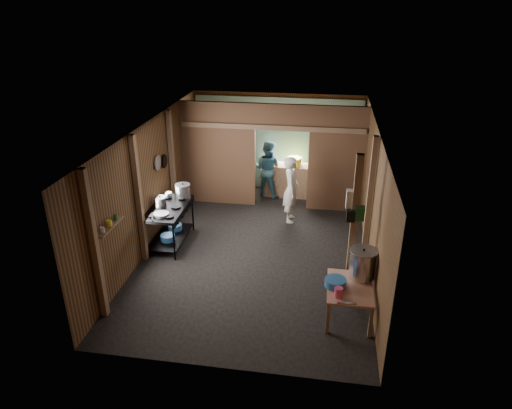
% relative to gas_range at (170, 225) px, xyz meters
% --- Properties ---
extents(floor, '(4.50, 7.00, 0.00)m').
position_rel_gas_range_xyz_m(floor, '(1.88, 0.09, -0.43)').
color(floor, black).
rests_on(floor, ground).
extents(ceiling, '(4.50, 7.00, 0.00)m').
position_rel_gas_range_xyz_m(ceiling, '(1.88, 0.09, 2.17)').
color(ceiling, '#484642').
rests_on(ceiling, ground).
extents(wall_back, '(4.50, 0.00, 2.60)m').
position_rel_gas_range_xyz_m(wall_back, '(1.88, 3.59, 0.87)').
color(wall_back, brown).
rests_on(wall_back, ground).
extents(wall_front, '(4.50, 0.00, 2.60)m').
position_rel_gas_range_xyz_m(wall_front, '(1.88, -3.41, 0.87)').
color(wall_front, brown).
rests_on(wall_front, ground).
extents(wall_left, '(0.00, 7.00, 2.60)m').
position_rel_gas_range_xyz_m(wall_left, '(-0.37, 0.09, 0.87)').
color(wall_left, brown).
rests_on(wall_left, ground).
extents(wall_right, '(0.00, 7.00, 2.60)m').
position_rel_gas_range_xyz_m(wall_right, '(4.13, 0.09, 0.87)').
color(wall_right, brown).
rests_on(wall_right, ground).
extents(partition_left, '(1.85, 0.10, 2.60)m').
position_rel_gas_range_xyz_m(partition_left, '(0.55, 2.29, 0.87)').
color(partition_left, brown).
rests_on(partition_left, floor).
extents(partition_right, '(1.35, 0.10, 2.60)m').
position_rel_gas_range_xyz_m(partition_right, '(3.46, 2.29, 0.87)').
color(partition_right, brown).
rests_on(partition_right, floor).
extents(partition_header, '(1.30, 0.10, 0.60)m').
position_rel_gas_range_xyz_m(partition_header, '(2.13, 2.29, 1.87)').
color(partition_header, brown).
rests_on(partition_header, wall_back).
extents(turquoise_panel, '(4.40, 0.06, 2.50)m').
position_rel_gas_range_xyz_m(turquoise_panel, '(1.88, 3.53, 0.82)').
color(turquoise_panel, '#5E9D9C').
rests_on(turquoise_panel, wall_back).
extents(back_counter, '(1.20, 0.50, 0.85)m').
position_rel_gas_range_xyz_m(back_counter, '(2.18, 3.04, -0.00)').
color(back_counter, '#9A7757').
rests_on(back_counter, floor).
extents(wall_clock, '(0.20, 0.03, 0.20)m').
position_rel_gas_range_xyz_m(wall_clock, '(2.13, 3.49, 1.47)').
color(wall_clock, beige).
rests_on(wall_clock, wall_back).
extents(post_left_a, '(0.10, 0.12, 2.60)m').
position_rel_gas_range_xyz_m(post_left_a, '(-0.30, -2.51, 0.87)').
color(post_left_a, '#9A7757').
rests_on(post_left_a, floor).
extents(post_left_b, '(0.10, 0.12, 2.60)m').
position_rel_gas_range_xyz_m(post_left_b, '(-0.30, -0.71, 0.87)').
color(post_left_b, '#9A7757').
rests_on(post_left_b, floor).
extents(post_left_c, '(0.10, 0.12, 2.60)m').
position_rel_gas_range_xyz_m(post_left_c, '(-0.30, 1.29, 0.87)').
color(post_left_c, '#9A7757').
rests_on(post_left_c, floor).
extents(post_right, '(0.10, 0.12, 2.60)m').
position_rel_gas_range_xyz_m(post_right, '(4.06, -0.11, 0.87)').
color(post_right, '#9A7757').
rests_on(post_right, floor).
extents(post_free, '(0.12, 0.12, 2.60)m').
position_rel_gas_range_xyz_m(post_free, '(3.73, -1.21, 0.87)').
color(post_free, '#9A7757').
rests_on(post_free, floor).
extents(cross_beam, '(4.40, 0.12, 0.12)m').
position_rel_gas_range_xyz_m(cross_beam, '(1.88, 2.24, 1.62)').
color(cross_beam, '#9A7757').
rests_on(cross_beam, wall_left).
extents(pan_lid_big, '(0.03, 0.34, 0.34)m').
position_rel_gas_range_xyz_m(pan_lid_big, '(-0.33, 0.49, 1.22)').
color(pan_lid_big, gray).
rests_on(pan_lid_big, wall_left).
extents(pan_lid_small, '(0.03, 0.30, 0.30)m').
position_rel_gas_range_xyz_m(pan_lid_small, '(-0.33, 0.89, 1.12)').
color(pan_lid_small, black).
rests_on(pan_lid_small, wall_left).
extents(wall_shelf, '(0.14, 0.80, 0.03)m').
position_rel_gas_range_xyz_m(wall_shelf, '(-0.27, -2.01, 0.97)').
color(wall_shelf, '#9A7757').
rests_on(wall_shelf, wall_left).
extents(jar_white, '(0.07, 0.07, 0.10)m').
position_rel_gas_range_xyz_m(jar_white, '(-0.27, -2.26, 1.04)').
color(jar_white, beige).
rests_on(jar_white, wall_shelf).
extents(jar_yellow, '(0.08, 0.08, 0.10)m').
position_rel_gas_range_xyz_m(jar_yellow, '(-0.27, -2.01, 1.04)').
color(jar_yellow, yellow).
rests_on(jar_yellow, wall_shelf).
extents(jar_green, '(0.06, 0.06, 0.10)m').
position_rel_gas_range_xyz_m(jar_green, '(-0.27, -1.79, 1.04)').
color(jar_green, '#184D23').
rests_on(jar_green, wall_shelf).
extents(bag_white, '(0.22, 0.15, 0.32)m').
position_rel_gas_range_xyz_m(bag_white, '(3.68, -1.13, 1.35)').
color(bag_white, beige).
rests_on(bag_white, post_free).
extents(bag_green, '(0.16, 0.12, 0.24)m').
position_rel_gas_range_xyz_m(bag_green, '(3.80, -1.27, 1.17)').
color(bag_green, '#184D23').
rests_on(bag_green, post_free).
extents(bag_black, '(0.14, 0.10, 0.20)m').
position_rel_gas_range_xyz_m(bag_black, '(3.66, -1.29, 1.12)').
color(bag_black, black).
rests_on(bag_black, post_free).
extents(gas_range, '(0.75, 1.45, 0.86)m').
position_rel_gas_range_xyz_m(gas_range, '(0.00, 0.00, 0.00)').
color(gas_range, black).
rests_on(gas_range, floor).
extents(prep_table, '(0.73, 1.00, 0.59)m').
position_rel_gas_range_xyz_m(prep_table, '(3.71, -1.94, -0.13)').
color(prep_table, '#AF7667').
rests_on(prep_table, floor).
extents(stove_pot_large, '(0.43, 0.43, 0.33)m').
position_rel_gas_range_xyz_m(stove_pot_large, '(0.17, 0.53, 0.57)').
color(stove_pot_large, '#B9B9BB').
rests_on(stove_pot_large, gas_range).
extents(stove_pot_med, '(0.31, 0.31, 0.23)m').
position_rel_gas_range_xyz_m(stove_pot_med, '(-0.17, 0.02, 0.52)').
color(stove_pot_med, '#B9B9BB').
rests_on(stove_pot_med, gas_range).
extents(stove_saucepan, '(0.19, 0.19, 0.10)m').
position_rel_gas_range_xyz_m(stove_saucepan, '(-0.17, 0.52, 0.48)').
color(stove_saucepan, '#B9B9BB').
rests_on(stove_saucepan, gas_range).
extents(frying_pan, '(0.49, 0.61, 0.07)m').
position_rel_gas_range_xyz_m(frying_pan, '(0.00, -0.41, 0.45)').
color(frying_pan, gray).
rests_on(frying_pan, gas_range).
extents(blue_tub_front, '(0.30, 0.30, 0.12)m').
position_rel_gas_range_xyz_m(blue_tub_front, '(0.00, -0.18, -0.20)').
color(blue_tub_front, '#2A5F9A').
rests_on(blue_tub_front, gas_range).
extents(blue_tub_back, '(0.30, 0.30, 0.12)m').
position_rel_gas_range_xyz_m(blue_tub_back, '(0.00, 0.32, -0.20)').
color(blue_tub_back, '#2A5F9A').
rests_on(blue_tub_back, gas_range).
extents(stock_pot, '(0.46, 0.46, 0.53)m').
position_rel_gas_range_xyz_m(stock_pot, '(3.90, -1.62, 0.41)').
color(stock_pot, '#B9B9BB').
rests_on(stock_pot, prep_table).
extents(wash_basin, '(0.43, 0.43, 0.13)m').
position_rel_gas_range_xyz_m(wash_basin, '(3.47, -1.96, 0.23)').
color(wash_basin, '#2A5F9A').
rests_on(wash_basin, prep_table).
extents(pink_bucket, '(0.17, 0.17, 0.16)m').
position_rel_gas_range_xyz_m(pink_bucket, '(3.52, -2.24, 0.24)').
color(pink_bucket, '#C23F69').
rests_on(pink_bucket, prep_table).
extents(knife, '(0.30, 0.07, 0.01)m').
position_rel_gas_range_xyz_m(knife, '(3.65, -2.40, 0.17)').
color(knife, '#B9B9BB').
rests_on(knife, prep_table).
extents(yellow_tub, '(0.38, 0.38, 0.21)m').
position_rel_gas_range_xyz_m(yellow_tub, '(2.39, 3.04, 0.53)').
color(yellow_tub, yellow).
rests_on(yellow_tub, back_counter).
extents(red_cup, '(0.11, 0.11, 0.13)m').
position_rel_gas_range_xyz_m(red_cup, '(1.88, 3.04, 0.49)').
color(red_cup, '#B63515').
rests_on(red_cup, back_counter).
extents(cook, '(0.40, 0.59, 1.58)m').
position_rel_gas_range_xyz_m(cook, '(2.45, 1.52, 0.36)').
color(cook, white).
rests_on(cook, floor).
extents(worker_back, '(0.87, 0.76, 1.51)m').
position_rel_gas_range_xyz_m(worker_back, '(1.71, 2.91, 0.33)').
color(worker_back, '#376A80').
rests_on(worker_back, floor).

